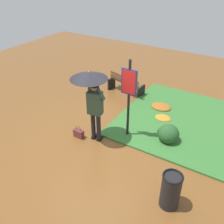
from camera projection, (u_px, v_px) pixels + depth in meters
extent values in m
plane|color=brown|center=(95.00, 140.00, 7.08)|extent=(18.00, 18.00, 0.00)
cube|color=#387533|center=(200.00, 126.00, 7.63)|extent=(4.80, 4.00, 0.05)
cylinder|color=black|center=(99.00, 128.00, 6.84)|extent=(0.12, 0.12, 0.86)
cylinder|color=black|center=(93.00, 126.00, 6.92)|extent=(0.12, 0.12, 0.86)
cube|color=black|center=(100.00, 138.00, 7.07)|extent=(0.14, 0.23, 0.08)
cube|color=black|center=(95.00, 136.00, 7.15)|extent=(0.14, 0.23, 0.08)
cube|color=#334738|center=(95.00, 103.00, 6.48)|extent=(0.41, 0.29, 0.64)
sphere|color=#8C664C|center=(94.00, 87.00, 6.24)|extent=(0.20, 0.20, 0.20)
ellipsoid|color=black|center=(94.00, 86.00, 6.22)|extent=(0.20, 0.20, 0.15)
cylinder|color=#334738|center=(102.00, 98.00, 6.29)|extent=(0.18, 0.13, 0.18)
cylinder|color=#334738|center=(101.00, 94.00, 6.27)|extent=(0.24, 0.11, 0.33)
cube|color=black|center=(98.00, 88.00, 6.23)|extent=(0.07, 0.03, 0.14)
cylinder|color=#334738|center=(89.00, 93.00, 6.43)|extent=(0.11, 0.10, 0.09)
cylinder|color=#334738|center=(89.00, 91.00, 6.36)|extent=(0.10, 0.09, 0.23)
cylinder|color=#A5A5AD|center=(89.00, 79.00, 6.19)|extent=(0.02, 0.02, 0.41)
cone|color=black|center=(89.00, 76.00, 6.14)|extent=(0.96, 0.96, 0.16)
sphere|color=#A5A5AD|center=(89.00, 72.00, 6.08)|extent=(0.02, 0.02, 0.02)
cylinder|color=black|center=(129.00, 101.00, 6.65)|extent=(0.07, 0.07, 2.30)
cube|color=navy|center=(129.00, 82.00, 6.35)|extent=(0.44, 0.04, 0.70)
cube|color=red|center=(129.00, 82.00, 6.34)|extent=(0.38, 0.01, 0.64)
cube|color=brown|center=(79.00, 133.00, 7.13)|extent=(0.30, 0.15, 0.24)
torus|color=brown|center=(78.00, 129.00, 7.04)|extent=(0.18, 0.02, 0.18)
cube|color=black|center=(141.00, 91.00, 9.16)|extent=(0.15, 0.36, 0.44)
cube|color=black|center=(111.00, 84.00, 9.73)|extent=(0.15, 0.36, 0.44)
cube|color=brown|center=(128.00, 80.00, 9.40)|extent=(1.38, 0.47, 0.04)
cube|color=brown|center=(126.00, 82.00, 9.32)|extent=(1.38, 0.47, 0.04)
cube|color=brown|center=(124.00, 83.00, 9.23)|extent=(1.38, 0.47, 0.04)
cube|color=brown|center=(124.00, 81.00, 9.14)|extent=(1.36, 0.41, 0.10)
cube|color=brown|center=(124.00, 77.00, 9.07)|extent=(1.36, 0.41, 0.10)
cylinder|color=black|center=(171.00, 191.00, 5.01)|extent=(0.40, 0.40, 0.80)
torus|color=black|center=(173.00, 176.00, 4.80)|extent=(0.42, 0.42, 0.04)
ellipsoid|color=#285628|center=(169.00, 134.00, 6.88)|extent=(0.58, 0.58, 0.53)
ellipsoid|color=#1E421E|center=(163.00, 133.00, 7.06)|extent=(0.35, 0.35, 0.35)
ellipsoid|color=#C68428|center=(163.00, 118.00, 7.94)|extent=(0.52, 0.41, 0.11)
ellipsoid|color=#A86023|center=(161.00, 107.00, 8.50)|extent=(0.68, 0.55, 0.15)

